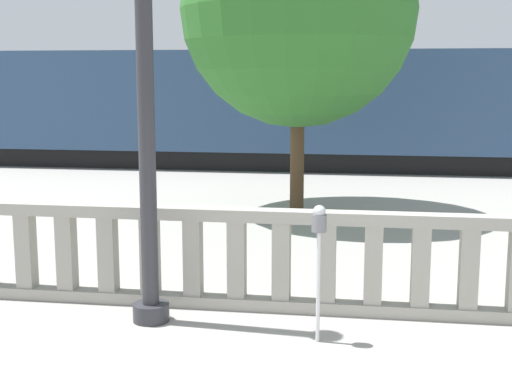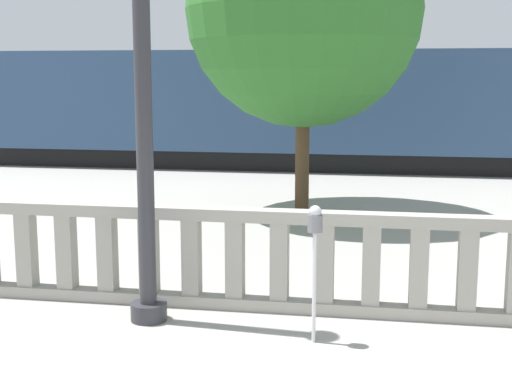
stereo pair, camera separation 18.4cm
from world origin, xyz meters
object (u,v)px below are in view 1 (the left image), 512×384
Objects in this scene: lamppost at (145,67)px; parking_meter at (319,235)px; train_near at (493,108)px; tree_left at (299,9)px.

lamppost is 3.84× the size of parking_meter.
train_near is at bearing 66.72° from lamppost.
lamppost is at bearing -98.75° from tree_left.
tree_left reaches higher than lamppost.
tree_left reaches higher than parking_meter.
lamppost is 0.89× the size of tree_left.
tree_left is (-0.87, 6.76, 2.78)m from parking_meter.
tree_left is (0.99, 6.42, 1.12)m from lamppost.
train_near is at bearing 55.64° from tree_left.
lamppost is 2.51m from parking_meter.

